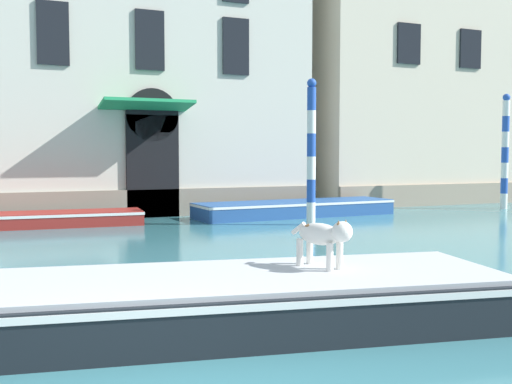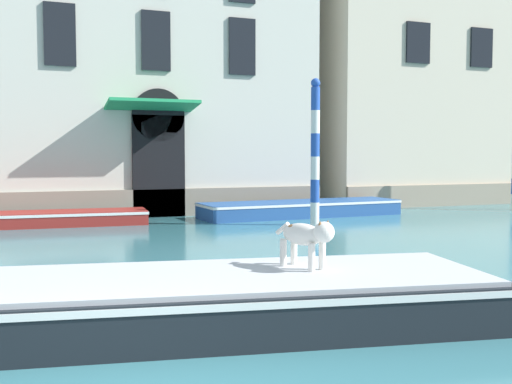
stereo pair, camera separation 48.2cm
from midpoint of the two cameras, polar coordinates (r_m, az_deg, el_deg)
The scene contains 7 objects.
palazzo_right at distance 30.63m, azimuth 17.65°, elevation 16.20°, with size 15.50×6.13×17.76m.
boat_foreground at distance 7.45m, azimuth -10.01°, elevation -10.30°, with size 8.84×3.80×0.64m.
dog_on_deck at distance 7.81m, azimuth 4.72°, elevation -4.15°, with size 0.52×0.95×0.66m.
boat_moored_near_palazzo at distance 18.65m, azimuth -19.88°, elevation -2.41°, with size 5.50×1.83×0.42m.
boat_moored_far at distance 20.45m, azimuth 3.09°, elevation -1.54°, with size 7.10×2.16×0.51m.
mooring_pole_0 at distance 17.85m, azimuth 4.52°, elevation 3.87°, with size 0.28×0.28×4.34m.
mooring_pole_2 at distance 24.85m, azimuth 22.12°, elevation 3.64°, with size 0.28×0.28×4.42m.
Camera 1 is at (-0.79, -3.74, 2.13)m, focal length 42.00 mm.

